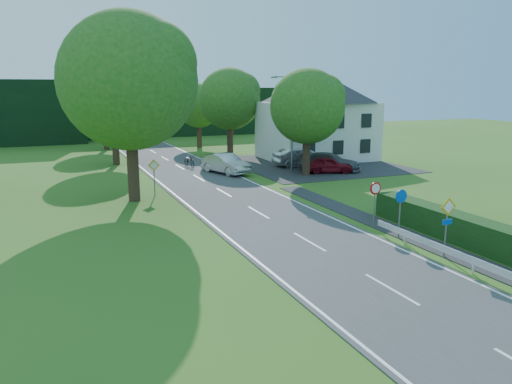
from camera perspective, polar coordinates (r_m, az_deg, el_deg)
name	(u,v)px	position (r m, az deg, el deg)	size (l,w,h in m)	color
road	(246,205)	(30.37, -1.20, -1.53)	(7.00, 80.00, 0.04)	#3C3D3F
parking_pad	(313,164)	(47.02, 6.57, 3.19)	(14.00, 16.00, 0.04)	#262629
line_edge_left	(194,210)	(29.36, -7.11, -2.04)	(0.12, 80.00, 0.01)	white
line_edge_right	(293,200)	(31.68, 4.27, -0.95)	(0.12, 80.00, 0.01)	white
line_centre	(246,205)	(30.37, -1.20, -1.49)	(0.12, 80.00, 0.01)	white
tree_main	(130,108)	(31.86, -14.21, 9.29)	(9.40, 9.40, 11.64)	#1F5319
tree_left_far	(114,118)	(47.91, -15.93, 8.12)	(7.00, 7.00, 8.58)	#1F5319
tree_right_far	(230,112)	(52.66, -3.01, 9.13)	(7.40, 7.40, 9.09)	#1F5319
tree_left_back	(105,114)	(59.88, -16.90, 8.48)	(6.60, 6.60, 8.07)	#1F5319
tree_right_back	(199,116)	(59.98, -6.55, 8.67)	(6.20, 6.20, 7.56)	#1F5319
tree_right_mid	(307,123)	(40.51, 5.85, 7.90)	(7.00, 7.00, 8.58)	#1F5319
treeline_right	(181,112)	(75.94, -8.54, 9.07)	(30.00, 5.00, 7.00)	black
house_white	(317,115)	(50.15, 7.01, 8.76)	(10.60, 8.40, 8.60)	silver
streetlight	(291,119)	(42.06, 4.00, 8.31)	(2.03, 0.18, 8.00)	slate
sign_priority_right	(447,216)	(22.29, 21.04, -2.60)	(0.78, 0.09, 2.59)	slate
sign_roundabout	(401,204)	(24.49, 16.19, -1.31)	(0.64, 0.08, 2.37)	slate
sign_speed_limit	(375,194)	(26.01, 13.46, -0.20)	(0.64, 0.11, 2.37)	slate
sign_priority_left	(154,170)	(33.50, -11.58, 2.46)	(0.78, 0.09, 2.44)	slate
moving_car	(226,164)	(41.52, -3.50, 3.26)	(1.72, 4.94, 1.63)	#BBBBC0
motorcycle	(189,161)	(45.23, -7.63, 3.56)	(0.74, 2.12, 1.12)	black
parked_car_red	(328,165)	(42.16, 8.24, 3.12)	(1.62, 4.03, 1.37)	maroon
parked_car_silver_a	(301,157)	(45.61, 5.20, 4.06)	(1.80, 5.16, 1.70)	#B6B6BB
parked_car_grey	(329,162)	(43.20, 8.37, 3.44)	(2.16, 5.32, 1.54)	#55545A
parked_car_silver_b	(347,154)	(49.31, 10.39, 4.28)	(2.19, 4.76, 1.32)	silver
parasol	(297,152)	(47.09, 4.69, 4.55)	(2.27, 2.32, 2.09)	red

